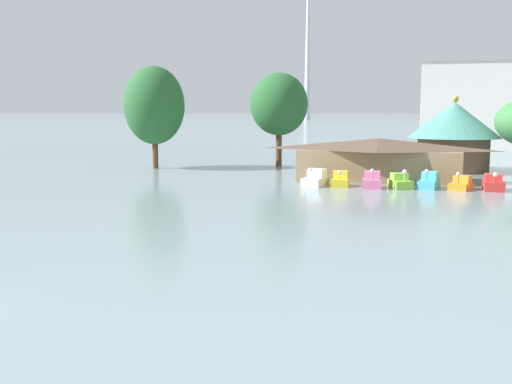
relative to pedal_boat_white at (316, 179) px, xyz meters
The scene contains 13 objects.
pedal_boat_white is the anchor object (origin of this frame).
pedal_boat_yellow 2.18m from the pedal_boat_white, ahead, with size 1.68×2.66×1.49m.
pedal_boat_pink 5.02m from the pedal_boat_white, ahead, with size 1.75×2.38×1.78m.
pedal_boat_lime 7.37m from the pedal_boat_white, ahead, with size 2.33×3.04×1.73m.
pedal_boat_cyan 9.81m from the pedal_boat_white, ahead, with size 2.01×3.03×1.77m.
pedal_boat_orange 12.45m from the pedal_boat_white, ahead, with size 2.28×3.04×1.60m.
pedal_boat_red 15.02m from the pedal_boat_white, ahead, with size 1.59×2.72×1.63m.
boathouse 7.70m from the pedal_boat_white, 46.57° to the left, with size 16.15×6.84×4.05m.
green_roof_pavilion 21.51m from the pedal_boat_white, 53.74° to the left, with size 10.09×10.09×8.26m.
shoreline_tree_tall_left 24.69m from the pedal_boat_white, 150.40° to the left, with size 6.95×6.95×11.71m.
shoreline_tree_mid 20.88m from the pedal_boat_white, 112.26° to the left, with size 6.90×6.90×11.14m.
background_building_block 75.94m from the pedal_boat_white, 70.27° to the left, with size 33.78×19.84×16.22m.
distant_broadcast_tower 364.41m from the pedal_boat_white, 100.17° to the left, with size 6.82×6.82×180.24m.
Camera 1 is at (16.41, -15.94, 6.75)m, focal length 43.32 mm.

